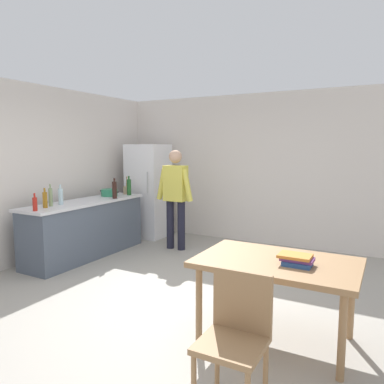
{
  "coord_description": "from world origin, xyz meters",
  "views": [
    {
      "loc": [
        2.25,
        -3.44,
        1.75
      ],
      "look_at": [
        -0.4,
        1.42,
        1.07
      ],
      "focal_mm": 34.34,
      "sensor_mm": 36.0,
      "label": 1
    }
  ],
  "objects_px": {
    "refrigerator": "(149,191)",
    "bottle_oil_amber": "(45,200)",
    "bottle_vinegar_tall": "(51,197)",
    "person": "(175,193)",
    "utensil_jar": "(126,190)",
    "chair": "(236,330)",
    "bottle_wine_green": "(129,187)",
    "cooking_pot": "(109,193)",
    "bottle_wine_dark": "(115,190)",
    "dining_table": "(277,268)",
    "bottle_water_clear": "(61,196)",
    "bottle_sauce_red": "(35,204)",
    "book_stack": "(297,260)"
  },
  "relations": [
    {
      "from": "chair",
      "to": "cooking_pot",
      "type": "distance_m",
      "value": 4.4
    },
    {
      "from": "chair",
      "to": "bottle_wine_dark",
      "type": "bearing_deg",
      "value": 145.74
    },
    {
      "from": "utensil_jar",
      "to": "bottle_oil_amber",
      "type": "height_order",
      "value": "utensil_jar"
    },
    {
      "from": "bottle_vinegar_tall",
      "to": "bottle_wine_dark",
      "type": "bearing_deg",
      "value": 75.29
    },
    {
      "from": "chair",
      "to": "bottle_water_clear",
      "type": "relative_size",
      "value": 3.03
    },
    {
      "from": "dining_table",
      "to": "bottle_wine_dark",
      "type": "bearing_deg",
      "value": 154.03
    },
    {
      "from": "refrigerator",
      "to": "utensil_jar",
      "type": "bearing_deg",
      "value": -95.61
    },
    {
      "from": "person",
      "to": "dining_table",
      "type": "distance_m",
      "value": 3.2
    },
    {
      "from": "bottle_oil_amber",
      "to": "bottle_sauce_red",
      "type": "relative_size",
      "value": 1.17
    },
    {
      "from": "utensil_jar",
      "to": "bottle_sauce_red",
      "type": "xyz_separation_m",
      "value": [
        0.05,
        -1.99,
        0.02
      ]
    },
    {
      "from": "bottle_wine_dark",
      "to": "bottle_oil_amber",
      "type": "distance_m",
      "value": 1.22
    },
    {
      "from": "utensil_jar",
      "to": "chair",
      "type": "bearing_deg",
      "value": -42.34
    },
    {
      "from": "chair",
      "to": "person",
      "type": "bearing_deg",
      "value": 131.19
    },
    {
      "from": "dining_table",
      "to": "bottle_sauce_red",
      "type": "xyz_separation_m",
      "value": [
        -3.31,
        0.1,
        0.32
      ]
    },
    {
      "from": "utensil_jar",
      "to": "bottle_water_clear",
      "type": "height_order",
      "value": "utensil_jar"
    },
    {
      "from": "bottle_sauce_red",
      "to": "book_stack",
      "type": "distance_m",
      "value": 3.51
    },
    {
      "from": "bottle_sauce_red",
      "to": "bottle_vinegar_tall",
      "type": "bearing_deg",
      "value": 109.52
    },
    {
      "from": "refrigerator",
      "to": "bottle_water_clear",
      "type": "distance_m",
      "value": 2.06
    },
    {
      "from": "bottle_wine_dark",
      "to": "book_stack",
      "type": "distance_m",
      "value": 3.72
    },
    {
      "from": "bottle_wine_dark",
      "to": "bottle_sauce_red",
      "type": "height_order",
      "value": "bottle_wine_dark"
    },
    {
      "from": "cooking_pot",
      "to": "bottle_oil_amber",
      "type": "distance_m",
      "value": 1.39
    },
    {
      "from": "cooking_pot",
      "to": "bottle_wine_green",
      "type": "xyz_separation_m",
      "value": [
        0.21,
        0.28,
        0.09
      ]
    },
    {
      "from": "person",
      "to": "cooking_pot",
      "type": "height_order",
      "value": "person"
    },
    {
      "from": "bottle_wine_dark",
      "to": "chair",
      "type": "bearing_deg",
      "value": -38.42
    },
    {
      "from": "bottle_sauce_red",
      "to": "book_stack",
      "type": "bearing_deg",
      "value": -2.73
    },
    {
      "from": "book_stack",
      "to": "bottle_water_clear",
      "type": "bearing_deg",
      "value": 168.83
    },
    {
      "from": "person",
      "to": "bottle_wine_green",
      "type": "relative_size",
      "value": 5.0
    },
    {
      "from": "bottle_wine_green",
      "to": "bottle_sauce_red",
      "type": "height_order",
      "value": "bottle_wine_green"
    },
    {
      "from": "chair",
      "to": "utensil_jar",
      "type": "height_order",
      "value": "utensil_jar"
    },
    {
      "from": "person",
      "to": "bottle_oil_amber",
      "type": "xyz_separation_m",
      "value": [
        -1.05,
        -1.8,
        0.04
      ]
    },
    {
      "from": "bottle_wine_green",
      "to": "bottle_sauce_red",
      "type": "xyz_separation_m",
      "value": [
        -0.08,
        -1.91,
        -0.05
      ]
    },
    {
      "from": "bottle_vinegar_tall",
      "to": "bottle_water_clear",
      "type": "height_order",
      "value": "bottle_vinegar_tall"
    },
    {
      "from": "bottle_wine_green",
      "to": "bottle_water_clear",
      "type": "height_order",
      "value": "bottle_wine_green"
    },
    {
      "from": "refrigerator",
      "to": "chair",
      "type": "xyz_separation_m",
      "value": [
        3.3,
        -3.67,
        -0.37
      ]
    },
    {
      "from": "dining_table",
      "to": "cooking_pot",
      "type": "height_order",
      "value": "cooking_pot"
    },
    {
      "from": "refrigerator",
      "to": "bottle_oil_amber",
      "type": "distance_m",
      "value": 2.36
    },
    {
      "from": "bottle_water_clear",
      "to": "bottle_sauce_red",
      "type": "height_order",
      "value": "bottle_water_clear"
    },
    {
      "from": "chair",
      "to": "cooking_pot",
      "type": "height_order",
      "value": "cooking_pot"
    },
    {
      "from": "bottle_vinegar_tall",
      "to": "person",
      "type": "bearing_deg",
      "value": 56.81
    },
    {
      "from": "utensil_jar",
      "to": "bottle_vinegar_tall",
      "type": "xyz_separation_m",
      "value": [
        -0.08,
        -1.62,
        0.06
      ]
    },
    {
      "from": "bottle_water_clear",
      "to": "chair",
      "type": "bearing_deg",
      "value": -25.26
    },
    {
      "from": "dining_table",
      "to": "chair",
      "type": "xyz_separation_m",
      "value": [
        -0.0,
        -0.97,
        -0.14
      ]
    },
    {
      "from": "cooking_pot",
      "to": "utensil_jar",
      "type": "relative_size",
      "value": 1.25
    },
    {
      "from": "dining_table",
      "to": "bottle_sauce_red",
      "type": "relative_size",
      "value": 5.83
    },
    {
      "from": "bottle_wine_green",
      "to": "bottle_water_clear",
      "type": "xyz_separation_m",
      "value": [
        -0.2,
        -1.36,
        -0.02
      ]
    },
    {
      "from": "bottle_oil_amber",
      "to": "book_stack",
      "type": "distance_m",
      "value": 3.61
    },
    {
      "from": "cooking_pot",
      "to": "bottle_wine_green",
      "type": "height_order",
      "value": "bottle_wine_green"
    },
    {
      "from": "refrigerator",
      "to": "bottle_wine_dark",
      "type": "distance_m",
      "value": 1.18
    },
    {
      "from": "bottle_wine_green",
      "to": "bottle_vinegar_tall",
      "type": "xyz_separation_m",
      "value": [
        -0.21,
        -1.54,
        -0.01
      ]
    },
    {
      "from": "bottle_wine_green",
      "to": "person",
      "type": "bearing_deg",
      "value": 8.59
    }
  ]
}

